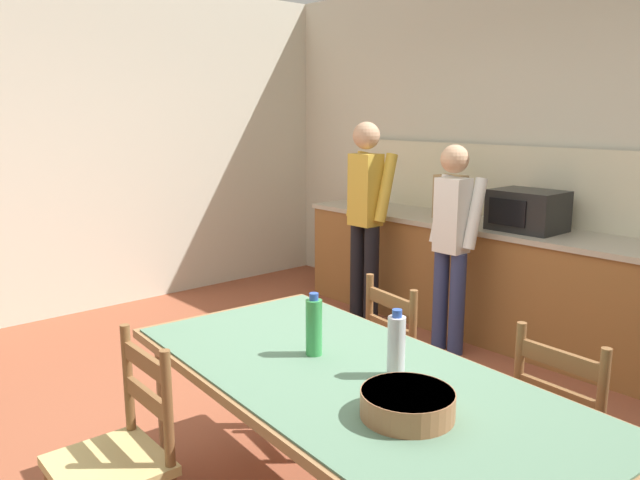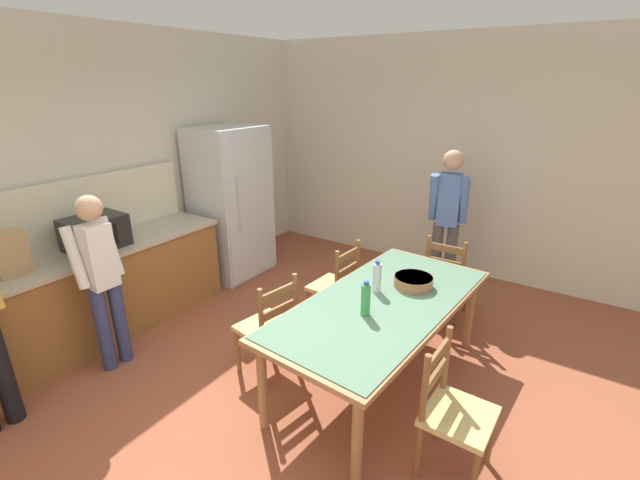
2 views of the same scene
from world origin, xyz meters
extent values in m
plane|color=brown|center=(0.00, 0.00, 0.00)|extent=(8.32, 8.32, 0.00)
cube|color=beige|center=(0.00, 2.66, 1.45)|extent=(6.52, 0.12, 2.90)
cube|color=beige|center=(-3.26, 0.00, 1.45)|extent=(0.12, 5.20, 2.90)
cube|color=brown|center=(-0.63, 2.23, 0.43)|extent=(3.27, 0.62, 0.85)
cube|color=#B2A893|center=(-0.63, 2.23, 0.87)|extent=(3.31, 0.66, 0.04)
cube|color=#B7BCC1|center=(-1.36, 2.23, 0.88)|extent=(0.52, 0.38, 0.02)
cube|color=beige|center=(-0.63, 2.54, 1.19)|extent=(3.27, 0.03, 0.60)
cube|color=black|center=(-0.18, 2.21, 1.04)|extent=(0.50, 0.38, 0.30)
cube|color=black|center=(-0.23, 2.01, 1.04)|extent=(0.30, 0.01, 0.19)
cube|color=tan|center=(-0.88, 2.20, 1.07)|extent=(0.24, 0.16, 0.36)
cylinder|color=olive|center=(-0.37, -0.67, 0.35)|extent=(0.07, 0.07, 0.70)
cylinder|color=olive|center=(-0.31, 0.12, 0.35)|extent=(0.07, 0.07, 0.70)
cube|color=olive|center=(0.61, -0.35, 0.72)|extent=(2.17, 1.14, 0.04)
cube|color=#567A60|center=(0.61, -0.35, 0.75)|extent=(2.08, 1.10, 0.01)
cylinder|color=green|center=(0.35, -0.33, 0.87)|extent=(0.07, 0.07, 0.24)
cylinder|color=#2D51B2|center=(0.35, -0.33, 1.01)|extent=(0.04, 0.04, 0.03)
cylinder|color=silver|center=(0.72, -0.23, 0.87)|extent=(0.07, 0.07, 0.24)
cylinder|color=#2D51B2|center=(0.72, -0.23, 1.01)|extent=(0.04, 0.04, 0.03)
cylinder|color=#9E6642|center=(0.97, -0.45, 0.80)|extent=(0.32, 0.32, 0.09)
cylinder|color=#9E6642|center=(0.97, -0.45, 0.83)|extent=(0.31, 0.31, 0.02)
cylinder|color=brown|center=(0.40, 0.65, 0.21)|extent=(0.04, 0.04, 0.41)
cylinder|color=brown|center=(0.05, 0.71, 0.21)|extent=(0.04, 0.04, 0.41)
cylinder|color=brown|center=(0.35, 0.31, 0.21)|extent=(0.04, 0.04, 0.41)
cylinder|color=brown|center=(-0.01, 0.37, 0.21)|extent=(0.04, 0.04, 0.41)
cube|color=tan|center=(0.20, 0.51, 0.43)|extent=(0.48, 0.46, 0.04)
cylinder|color=brown|center=(0.35, 0.31, 0.68)|extent=(0.04, 0.04, 0.46)
cylinder|color=brown|center=(-0.01, 0.37, 0.68)|extent=(0.04, 0.04, 0.46)
cube|color=brown|center=(0.17, 0.34, 0.81)|extent=(0.36, 0.08, 0.07)
cube|color=brown|center=(0.17, 0.34, 0.66)|extent=(0.36, 0.08, 0.07)
cube|color=tan|center=(0.08, -1.14, 0.43)|extent=(0.43, 0.41, 0.04)
cylinder|color=brown|center=(-0.10, -0.96, 0.68)|extent=(0.04, 0.04, 0.46)
cylinder|color=brown|center=(0.26, -0.97, 0.68)|extent=(0.04, 0.04, 0.46)
cube|color=brown|center=(0.08, -0.97, 0.81)|extent=(0.36, 0.03, 0.07)
cube|color=brown|center=(0.08, -0.97, 0.66)|extent=(0.36, 0.03, 0.07)
cylinder|color=brown|center=(0.97, 0.62, 0.21)|extent=(0.04, 0.04, 0.41)
cylinder|color=brown|center=(0.95, 0.28, 0.21)|extent=(0.04, 0.04, 0.41)
cube|color=tan|center=(1.14, 0.44, 0.43)|extent=(0.44, 0.42, 0.04)
cylinder|color=brown|center=(1.31, 0.26, 0.68)|extent=(0.04, 0.04, 0.46)
cylinder|color=brown|center=(0.95, 0.28, 0.68)|extent=(0.04, 0.04, 0.46)
cube|color=brown|center=(1.13, 0.27, 0.81)|extent=(0.36, 0.05, 0.07)
cube|color=brown|center=(1.13, 0.27, 0.66)|extent=(0.36, 0.05, 0.07)
cylinder|color=black|center=(-1.44, 1.70, 0.42)|extent=(0.13, 0.13, 0.83)
cylinder|color=black|center=(-1.28, 1.70, 0.42)|extent=(0.13, 0.13, 0.83)
cube|color=gold|center=(-1.36, 1.70, 1.13)|extent=(0.23, 0.19, 0.59)
sphere|color=tan|center=(-1.36, 1.70, 1.57)|extent=(0.22, 0.22, 0.22)
cylinder|color=gold|center=(-1.52, 1.77, 1.16)|extent=(0.09, 0.23, 0.56)
cylinder|color=gold|center=(-1.20, 1.77, 1.16)|extent=(0.09, 0.23, 0.56)
cylinder|color=navy|center=(-0.54, 1.68, 0.38)|extent=(0.11, 0.11, 0.76)
cylinder|color=navy|center=(-0.39, 1.68, 0.38)|extent=(0.11, 0.11, 0.76)
cube|color=white|center=(-0.46, 1.68, 1.03)|extent=(0.21, 0.17, 0.54)
sphere|color=tan|center=(-0.46, 1.68, 1.43)|extent=(0.20, 0.20, 0.20)
cylinder|color=white|center=(-0.61, 1.74, 1.05)|extent=(0.09, 0.21, 0.51)
cylinder|color=white|center=(-0.31, 1.74, 1.05)|extent=(0.09, 0.21, 0.51)
camera|label=1|loc=(2.24, -1.95, 1.76)|focal=35.00mm
camera|label=2|loc=(-2.12, -1.57, 2.36)|focal=24.00mm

